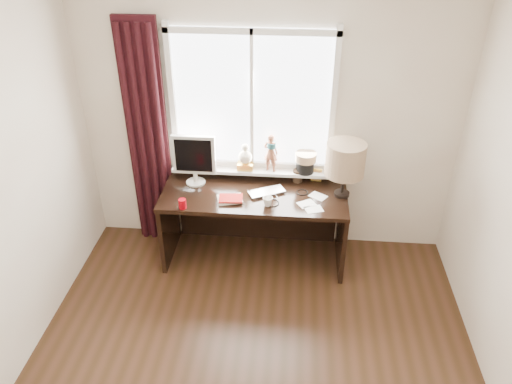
# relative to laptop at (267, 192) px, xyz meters

# --- Properties ---
(ceiling) EXTENTS (3.50, 4.00, 0.00)m
(ceiling) POSITION_rel_laptop_xyz_m (-0.01, -1.64, 1.84)
(ceiling) COLOR white
(ceiling) RESTS_ON wall_back
(wall_back) EXTENTS (3.50, 0.00, 2.60)m
(wall_back) POSITION_rel_laptop_xyz_m (-0.01, 0.36, 0.54)
(wall_back) COLOR #C5AD94
(wall_back) RESTS_ON ground
(laptop) EXTENTS (0.39, 0.34, 0.03)m
(laptop) POSITION_rel_laptop_xyz_m (0.00, 0.00, 0.00)
(laptop) COLOR silver
(laptop) RESTS_ON desk
(mug) EXTENTS (0.12, 0.12, 0.09)m
(mug) POSITION_rel_laptop_xyz_m (0.02, -0.20, 0.03)
(mug) COLOR white
(mug) RESTS_ON desk
(red_cup) EXTENTS (0.07, 0.07, 0.09)m
(red_cup) POSITION_rel_laptop_xyz_m (-0.72, -0.31, 0.03)
(red_cup) COLOR #8F0008
(red_cup) RESTS_ON desk
(window) EXTENTS (1.52, 0.21, 1.40)m
(window) POSITION_rel_laptop_xyz_m (-0.15, 0.31, 0.54)
(window) COLOR white
(window) RESTS_ON ground
(curtain) EXTENTS (0.38, 0.09, 2.25)m
(curtain) POSITION_rel_laptop_xyz_m (-1.15, 0.27, 0.35)
(curtain) COLOR black
(curtain) RESTS_ON floor
(desk) EXTENTS (1.70, 0.70, 0.75)m
(desk) POSITION_rel_laptop_xyz_m (-0.11, 0.09, -0.26)
(desk) COLOR black
(desk) RESTS_ON floor
(monitor) EXTENTS (0.40, 0.18, 0.49)m
(monitor) POSITION_rel_laptop_xyz_m (-0.68, 0.13, 0.26)
(monitor) COLOR beige
(monitor) RESTS_ON desk
(notebook_stack) EXTENTS (0.25, 0.21, 0.03)m
(notebook_stack) POSITION_rel_laptop_xyz_m (-0.32, -0.15, 0.00)
(notebook_stack) COLOR beige
(notebook_stack) RESTS_ON desk
(brush_holder) EXTENTS (0.09, 0.09, 0.25)m
(brush_holder) POSITION_rel_laptop_xyz_m (0.28, 0.24, 0.05)
(brush_holder) COLOR black
(brush_holder) RESTS_ON desk
(icon_frame) EXTENTS (0.10, 0.03, 0.13)m
(icon_frame) POSITION_rel_laptop_xyz_m (0.45, 0.26, 0.05)
(icon_frame) COLOR gold
(icon_frame) RESTS_ON desk
(table_lamp) EXTENTS (0.35, 0.35, 0.52)m
(table_lamp) POSITION_rel_laptop_xyz_m (0.68, 0.03, 0.35)
(table_lamp) COLOR black
(table_lamp) RESTS_ON desk
(loose_papers) EXTENTS (0.29, 0.38, 0.00)m
(loose_papers) POSITION_rel_laptop_xyz_m (0.42, -0.13, -0.01)
(loose_papers) COLOR white
(loose_papers) RESTS_ON desk
(desk_cables) EXTENTS (0.44, 0.37, 0.01)m
(desk_cables) POSITION_rel_laptop_xyz_m (0.13, -0.05, -0.01)
(desk_cables) COLOR black
(desk_cables) RESTS_ON desk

